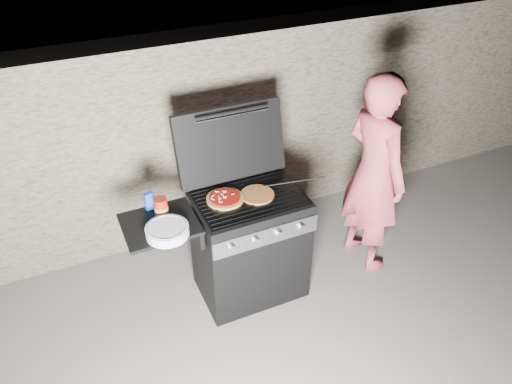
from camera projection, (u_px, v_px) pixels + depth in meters
name	position (u px, v px, depth m)	size (l,w,h in m)	color
ground	(251.00, 287.00, 4.13)	(50.00, 50.00, 0.00)	#665E58
stone_wall	(202.00, 136.00, 4.40)	(8.00, 0.35, 1.80)	slate
gas_grill	(220.00, 255.00, 3.78)	(1.34, 0.79, 0.91)	black
pizza_topped	(225.00, 198.00, 3.58)	(0.27, 0.27, 0.03)	tan
pizza_plain	(257.00, 195.00, 3.63)	(0.25, 0.25, 0.01)	#C77037
sauce_jar	(161.00, 207.00, 3.41)	(0.09, 0.09, 0.14)	maroon
blue_carton	(149.00, 201.00, 3.47)	(0.06, 0.04, 0.13)	blue
plate_stack	(167.00, 231.00, 3.26)	(0.29, 0.29, 0.07)	silver
person	(374.00, 175.00, 3.96)	(0.63, 0.41, 1.72)	#B84251
tongs	(292.00, 182.00, 3.69)	(0.01, 0.01, 0.49)	black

